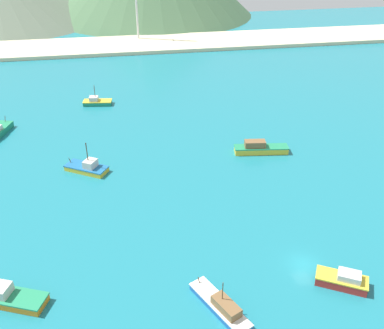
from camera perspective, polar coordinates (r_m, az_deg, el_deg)
ground at (r=87.87m, az=6.88°, el=0.38°), size 260.00×280.00×0.50m
fishing_boat_0 at (r=85.55m, az=-13.42°, el=-0.37°), size 8.62×7.03×6.14m
fishing_boat_3 at (r=63.07m, az=18.96°, el=-13.98°), size 7.11×5.61×2.33m
fishing_boat_4 at (r=57.15m, az=3.84°, el=-17.83°), size 6.44×9.93×4.77m
fishing_boat_5 at (r=115.23m, az=-12.22°, el=7.95°), size 7.41×3.75×5.11m
fishing_boat_7 at (r=62.54m, az=-22.92°, el=-15.46°), size 10.30×6.64×2.53m
fishing_boat_8 at (r=90.61m, az=8.78°, el=2.10°), size 11.21×4.05×2.67m
beach_strip at (r=167.46m, az=-1.64°, el=15.53°), size 247.00×22.79×1.20m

